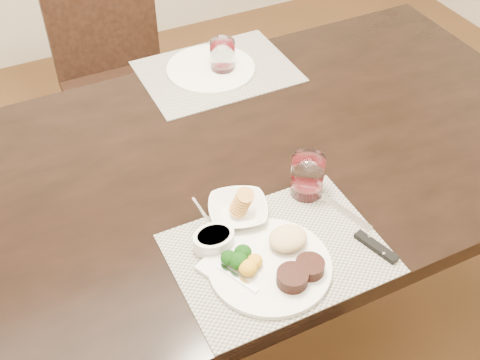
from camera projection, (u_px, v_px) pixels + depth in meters
name	position (u px, v px, depth m)	size (l,w,h in m)	color
ground_plane	(220.00, 329.00, 2.05)	(4.50, 4.50, 0.00)	#422D15
dining_table	(214.00, 189.00, 1.60)	(2.00, 1.00, 0.75)	black
chair_far	(116.00, 69.00, 2.32)	(0.42, 0.42, 0.90)	black
placemat_near	(278.00, 253.00, 1.33)	(0.46, 0.34, 0.00)	gray
placemat_far	(217.00, 71.00, 1.86)	(0.46, 0.34, 0.00)	gray
dinner_plate	(276.00, 262.00, 1.29)	(0.27, 0.27, 0.05)	silver
napkin_fork	(234.00, 274.00, 1.27)	(0.14, 0.17, 0.02)	silver
steak_knife	(368.00, 238.00, 1.35)	(0.06, 0.26, 0.01)	silver
cracker_bowl	(238.00, 210.00, 1.39)	(0.17, 0.17, 0.06)	silver
sauce_ramekin	(214.00, 239.00, 1.33)	(0.09, 0.14, 0.07)	silver
wine_glass_near	(307.00, 177.00, 1.43)	(0.08, 0.08, 0.11)	white
far_plate	(211.00, 69.00, 1.85)	(0.27, 0.27, 0.01)	silver
wine_glass_far	(223.00, 58.00, 1.82)	(0.08, 0.08, 0.10)	white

